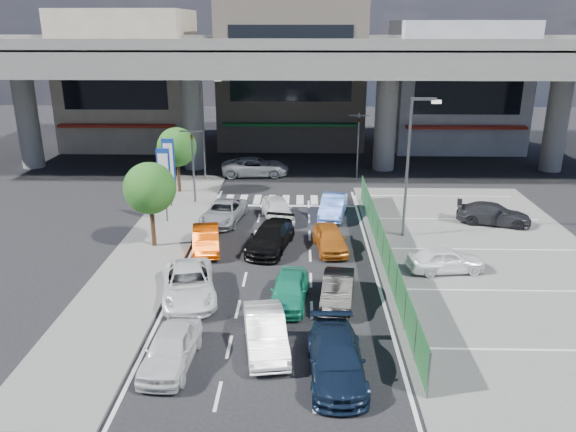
{
  "coord_description": "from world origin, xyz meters",
  "views": [
    {
      "loc": [
        1.14,
        -24.59,
        11.73
      ],
      "look_at": [
        0.42,
        3.13,
        2.19
      ],
      "focal_mm": 35.0,
      "sensor_mm": 36.0,
      "label": 1
    }
  ],
  "objects_px": {
    "sedan_white_mid_left": "(188,284)",
    "tree_far": "(177,147)",
    "van_white_back_left": "(171,348)",
    "taxi_orange_left": "(206,239)",
    "signboard_near": "(164,175)",
    "hatch_black_mid_right": "(338,290)",
    "street_lamp_left": "(205,120)",
    "parked_sedan_dgrey": "(493,214)",
    "street_lamp_right": "(411,156)",
    "crossing_wagon_silver": "(255,167)",
    "traffic_light_left": "(192,147)",
    "minivan_navy_back": "(336,359)",
    "taxi_teal_mid": "(289,290)",
    "sedan_black_mid": "(271,237)",
    "taxi_orange_right": "(330,239)",
    "tree_near": "(150,188)",
    "wagon_silver_front_left": "(224,212)",
    "parked_sedan_white": "(446,260)",
    "sedan_white_front_mid": "(278,209)",
    "traffic_cone": "(381,229)",
    "signboard_far": "(169,163)",
    "kei_truck_front_right": "(333,206)",
    "traffic_light_right": "(359,129)",
    "hatch_white_back_mid": "(266,332)"
  },
  "relations": [
    {
      "from": "traffic_light_left",
      "to": "minivan_navy_back",
      "type": "distance_m",
      "value": 21.77
    },
    {
      "from": "traffic_cone",
      "to": "traffic_light_left",
      "type": "bearing_deg",
      "value": 153.37
    },
    {
      "from": "traffic_light_left",
      "to": "sedan_white_mid_left",
      "type": "xyz_separation_m",
      "value": [
        2.29,
        -13.99,
        -3.25
      ]
    },
    {
      "from": "sedan_white_mid_left",
      "to": "sedan_white_front_mid",
      "type": "relative_size",
      "value": 1.23
    },
    {
      "from": "sedan_black_mid",
      "to": "wagon_silver_front_left",
      "type": "xyz_separation_m",
      "value": [
        -3.16,
        4.35,
        -0.05
      ]
    },
    {
      "from": "taxi_orange_left",
      "to": "crossing_wagon_silver",
      "type": "relative_size",
      "value": 0.73
    },
    {
      "from": "sedan_white_mid_left",
      "to": "tree_far",
      "type": "bearing_deg",
      "value": 90.67
    },
    {
      "from": "van_white_back_left",
      "to": "taxi_orange_left",
      "type": "relative_size",
      "value": 1.03
    },
    {
      "from": "street_lamp_left",
      "to": "parked_sedan_dgrey",
      "type": "xyz_separation_m",
      "value": [
        19.2,
        -9.78,
        -4.07
      ]
    },
    {
      "from": "taxi_teal_mid",
      "to": "signboard_far",
      "type": "bearing_deg",
      "value": 126.49
    },
    {
      "from": "hatch_white_back_mid",
      "to": "hatch_black_mid_right",
      "type": "relative_size",
      "value": 1.11
    },
    {
      "from": "traffic_light_right",
      "to": "traffic_cone",
      "type": "distance_m",
      "value": 13.46
    },
    {
      "from": "traffic_light_right",
      "to": "hatch_white_back_mid",
      "type": "relative_size",
      "value": 1.24
    },
    {
      "from": "tree_near",
      "to": "crossing_wagon_silver",
      "type": "bearing_deg",
      "value": 74.42
    },
    {
      "from": "traffic_light_left",
      "to": "taxi_teal_mid",
      "type": "relative_size",
      "value": 1.35
    },
    {
      "from": "signboard_near",
      "to": "tree_far",
      "type": "distance_m",
      "value": 6.54
    },
    {
      "from": "tree_far",
      "to": "van_white_back_left",
      "type": "relative_size",
      "value": 1.19
    },
    {
      "from": "hatch_black_mid_right",
      "to": "taxi_orange_right",
      "type": "bearing_deg",
      "value": 97.47
    },
    {
      "from": "sedan_white_mid_left",
      "to": "kei_truck_front_right",
      "type": "height_order",
      "value": "same"
    },
    {
      "from": "street_lamp_left",
      "to": "traffic_cone",
      "type": "xyz_separation_m",
      "value": [
        12.07,
        -11.99,
        -4.34
      ]
    },
    {
      "from": "van_white_back_left",
      "to": "parked_sedan_white",
      "type": "distance_m",
      "value": 14.41
    },
    {
      "from": "signboard_far",
      "to": "traffic_cone",
      "type": "distance_m",
      "value": 14.49
    },
    {
      "from": "street_lamp_right",
      "to": "crossing_wagon_silver",
      "type": "xyz_separation_m",
      "value": [
        -9.85,
        13.51,
        -4.02
      ]
    },
    {
      "from": "signboard_far",
      "to": "tree_near",
      "type": "bearing_deg",
      "value": -85.1
    },
    {
      "from": "crossing_wagon_silver",
      "to": "parked_sedan_dgrey",
      "type": "distance_m",
      "value": 19.22
    },
    {
      "from": "sedan_white_front_mid",
      "to": "traffic_cone",
      "type": "relative_size",
      "value": 5.47
    },
    {
      "from": "taxi_teal_mid",
      "to": "sedan_black_mid",
      "type": "xyz_separation_m",
      "value": [
        -1.17,
        6.29,
        0.03
      ]
    },
    {
      "from": "hatch_black_mid_right",
      "to": "taxi_orange_right",
      "type": "xyz_separation_m",
      "value": [
        -0.06,
        6.11,
        0.03
      ]
    },
    {
      "from": "taxi_orange_right",
      "to": "sedan_white_front_mid",
      "type": "xyz_separation_m",
      "value": [
        -3.08,
        4.93,
        0.03
      ]
    },
    {
      "from": "signboard_near",
      "to": "hatch_black_mid_right",
      "type": "relative_size",
      "value": 1.24
    },
    {
      "from": "street_lamp_right",
      "to": "crossing_wagon_silver",
      "type": "height_order",
      "value": "street_lamp_right"
    },
    {
      "from": "hatch_black_mid_right",
      "to": "traffic_cone",
      "type": "height_order",
      "value": "hatch_black_mid_right"
    },
    {
      "from": "traffic_light_right",
      "to": "van_white_back_left",
      "type": "xyz_separation_m",
      "value": [
        -9.03,
        -26.2,
        -3.25
      ]
    },
    {
      "from": "street_lamp_right",
      "to": "wagon_silver_front_left",
      "type": "distance_m",
      "value": 11.87
    },
    {
      "from": "traffic_cone",
      "to": "street_lamp_right",
      "type": "bearing_deg",
      "value": -0.31
    },
    {
      "from": "street_lamp_left",
      "to": "kei_truck_front_right",
      "type": "bearing_deg",
      "value": -41.72
    },
    {
      "from": "traffic_light_left",
      "to": "street_lamp_left",
      "type": "distance_m",
      "value": 6.06
    },
    {
      "from": "parked_sedan_dgrey",
      "to": "traffic_cone",
      "type": "distance_m",
      "value": 7.47
    },
    {
      "from": "hatch_black_mid_right",
      "to": "parked_sedan_white",
      "type": "relative_size",
      "value": 1.01
    },
    {
      "from": "traffic_light_left",
      "to": "traffic_light_right",
      "type": "xyz_separation_m",
      "value": [
        11.7,
        7.0,
        0.0
      ]
    },
    {
      "from": "taxi_orange_right",
      "to": "sedan_black_mid",
      "type": "bearing_deg",
      "value": 171.55
    },
    {
      "from": "tree_near",
      "to": "sedan_white_mid_left",
      "type": "height_order",
      "value": "tree_near"
    },
    {
      "from": "traffic_light_left",
      "to": "parked_sedan_dgrey",
      "type": "height_order",
      "value": "traffic_light_left"
    },
    {
      "from": "street_lamp_right",
      "to": "wagon_silver_front_left",
      "type": "bearing_deg",
      "value": 168.24
    },
    {
      "from": "tree_far",
      "to": "crossing_wagon_silver",
      "type": "distance_m",
      "value": 7.64
    },
    {
      "from": "traffic_light_right",
      "to": "kei_truck_front_right",
      "type": "bearing_deg",
      "value": -104.09
    },
    {
      "from": "parked_sedan_white",
      "to": "kei_truck_front_right",
      "type": "bearing_deg",
      "value": 23.77
    },
    {
      "from": "hatch_white_back_mid",
      "to": "hatch_black_mid_right",
      "type": "xyz_separation_m",
      "value": [
        2.94,
        3.78,
        -0.07
      ]
    },
    {
      "from": "traffic_light_left",
      "to": "traffic_cone",
      "type": "bearing_deg",
      "value": -26.63
    },
    {
      "from": "van_white_back_left",
      "to": "taxi_orange_left",
      "type": "xyz_separation_m",
      "value": [
        -0.53,
        10.85,
        -0.04
      ]
    }
  ]
}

